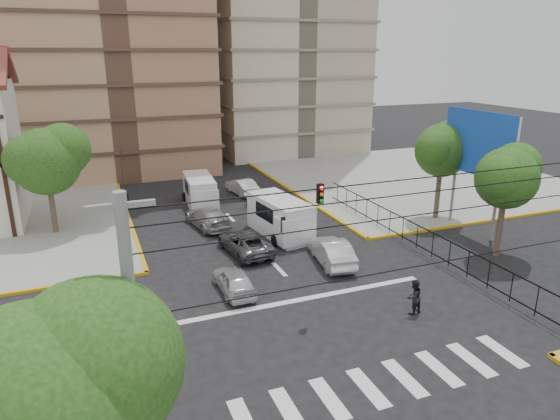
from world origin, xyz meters
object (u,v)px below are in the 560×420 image
van_right_lane (282,219)px  pedestrian_crosswalk (414,297)px  traffic_light_nw (128,219)px  car_silver_front_left (234,280)px  van_left_lane (200,192)px  car_white_front_right (332,251)px

van_right_lane → pedestrian_crosswalk: (1.92, -11.90, -0.38)m
pedestrian_crosswalk → traffic_light_nw: bearing=-52.5°
car_silver_front_left → pedestrian_crosswalk: pedestrian_crosswalk is taller
traffic_light_nw → pedestrian_crosswalk: (11.84, -9.79, -2.25)m
traffic_light_nw → van_right_lane: 10.31m
van_left_lane → pedestrian_crosswalk: size_ratio=3.08×
van_right_lane → car_silver_front_left: 8.53m
van_left_lane → pedestrian_crosswalk: bearing=-71.1°
van_left_lane → van_right_lane: bearing=-64.3°
traffic_light_nw → van_right_lane: traffic_light_nw is taller
van_left_lane → car_silver_front_left: 15.65m
car_silver_front_left → pedestrian_crosswalk: bearing=143.3°
car_white_front_right → van_left_lane: bearing=-64.0°
van_left_lane → car_white_front_right: (4.50, -14.12, -0.38)m
pedestrian_crosswalk → van_left_lane: bearing=-88.3°
car_silver_front_left → car_white_front_right: car_white_front_right is taller
van_left_lane → pedestrian_crosswalk: van_left_lane is taller
traffic_light_nw → car_white_front_right: traffic_light_nw is taller
traffic_light_nw → car_silver_front_left: bearing=-44.6°
car_silver_front_left → car_white_front_right: 6.50m
car_silver_front_left → traffic_light_nw: bearing=-45.3°
car_silver_front_left → pedestrian_crosswalk: size_ratio=2.19×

